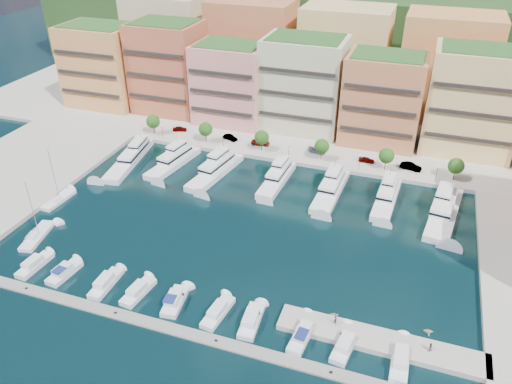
{
  "coord_description": "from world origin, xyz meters",
  "views": [
    {
      "loc": [
        29.58,
        -78.95,
        59.85
      ],
      "look_at": [
        0.32,
        5.08,
        6.0
      ],
      "focal_mm": 35.0,
      "sensor_mm": 36.0,
      "label": 1
    }
  ],
  "objects_px": {
    "cruiser_0": "(34,265)",
    "cruiser_2": "(106,283)",
    "cruiser_4": "(175,301)",
    "person_1": "(430,347)",
    "sailboat_1": "(58,200)",
    "car_2": "(261,142)",
    "car_1": "(230,137)",
    "yacht_0": "(131,157)",
    "lamppost_2": "(289,149)",
    "lamppost_4": "(437,171)",
    "tender_3": "(428,331)",
    "yacht_2": "(216,169)",
    "tree_4": "(386,156)",
    "car_3": "(317,150)",
    "cruiser_8": "(345,345)",
    "tree_0": "(153,121)",
    "yacht_4": "(331,189)",
    "yacht_1": "(174,161)",
    "tree_5": "(456,166)",
    "yacht_3": "(278,177)",
    "cruiser_1": "(64,273)",
    "cruiser_6": "(251,321)",
    "yacht_6": "(444,210)",
    "tree_3": "(322,146)",
    "lamppost_0": "(162,130)",
    "yacht_5": "(387,196)",
    "cruiser_5": "(218,312)",
    "car_0": "(180,129)",
    "tree_1": "(206,129)",
    "lamppost_3": "(360,160)",
    "person_0": "(335,319)",
    "cruiser_7": "(303,334)",
    "car_5": "(411,166)",
    "cruiser_9": "(400,360)",
    "tree_2": "(262,137)",
    "lamppost_1": "(223,139)",
    "sailboat_0": "(37,236)"
  },
  "relations": [
    {
      "from": "cruiser_0",
      "to": "cruiser_2",
      "type": "xyz_separation_m",
      "value": [
        15.36,
        -0.0,
        -0.0
      ]
    },
    {
      "from": "cruiser_4",
      "to": "person_1",
      "type": "distance_m",
      "value": 41.07
    },
    {
      "from": "sailboat_1",
      "to": "car_2",
      "type": "relative_size",
      "value": 2.63
    },
    {
      "from": "car_1",
      "to": "yacht_0",
      "type": "bearing_deg",
      "value": 152.36
    },
    {
      "from": "lamppost_2",
      "to": "lamppost_4",
      "type": "height_order",
      "value": "same"
    },
    {
      "from": "tender_3",
      "to": "yacht_0",
      "type": "bearing_deg",
      "value": 57.26
    },
    {
      "from": "yacht_2",
      "to": "cruiser_0",
      "type": "distance_m",
      "value": 47.66
    },
    {
      "from": "tree_4",
      "to": "yacht_0",
      "type": "bearing_deg",
      "value": -166.42
    },
    {
      "from": "car_3",
      "to": "cruiser_8",
      "type": "bearing_deg",
      "value": -149.43
    },
    {
      "from": "tree_0",
      "to": "yacht_4",
      "type": "height_order",
      "value": "tree_0"
    },
    {
      "from": "lamppost_4",
      "to": "yacht_1",
      "type": "height_order",
      "value": "yacht_1"
    },
    {
      "from": "tree_5",
      "to": "yacht_3",
      "type": "distance_m",
      "value": 41.82
    },
    {
      "from": "cruiser_1",
      "to": "cruiser_6",
      "type": "bearing_deg",
      "value": 0.01
    },
    {
      "from": "yacht_6",
      "to": "car_3",
      "type": "bearing_deg",
      "value": 150.77
    },
    {
      "from": "tree_3",
      "to": "tree_0",
      "type": "bearing_deg",
      "value": 180.0
    },
    {
      "from": "lamppost_0",
      "to": "cruiser_2",
      "type": "relative_size",
      "value": 0.52
    },
    {
      "from": "yacht_5",
      "to": "cruiser_5",
      "type": "distance_m",
      "value": 50.32
    },
    {
      "from": "car_0",
      "to": "tree_1",
      "type": "bearing_deg",
      "value": -131.12
    },
    {
      "from": "lamppost_2",
      "to": "lamppost_3",
      "type": "relative_size",
      "value": 1.0
    },
    {
      "from": "lamppost_4",
      "to": "cruiser_8",
      "type": "relative_size",
      "value": 0.53
    },
    {
      "from": "car_1",
      "to": "person_0",
      "type": "xyz_separation_m",
      "value": [
        41.04,
        -58.0,
        0.22
      ]
    },
    {
      "from": "cruiser_7",
      "to": "car_5",
      "type": "xyz_separation_m",
      "value": [
        11.65,
        60.14,
        1.27
      ]
    },
    {
      "from": "lamppost_2",
      "to": "lamppost_0",
      "type": "bearing_deg",
      "value": 180.0
    },
    {
      "from": "car_3",
      "to": "cruiser_9",
      "type": "bearing_deg",
      "value": -142.72
    },
    {
      "from": "tree_2",
      "to": "tender_3",
      "type": "xyz_separation_m",
      "value": [
        44.88,
        -50.77,
        -4.32
      ]
    },
    {
      "from": "tree_1",
      "to": "lamppost_2",
      "type": "xyz_separation_m",
      "value": [
        24.0,
        -2.3,
        -0.92
      ]
    },
    {
      "from": "person_0",
      "to": "yacht_6",
      "type": "bearing_deg",
      "value": -53.65
    },
    {
      "from": "cruiser_2",
      "to": "car_3",
      "type": "xyz_separation_m",
      "value": [
        23.57,
        61.52,
        1.13
      ]
    },
    {
      "from": "car_3",
      "to": "tree_3",
      "type": "bearing_deg",
      "value": -137.97
    },
    {
      "from": "tree_3",
      "to": "cruiser_2",
      "type": "xyz_separation_m",
      "value": [
        -25.44,
        -58.09,
        -4.2
      ]
    },
    {
      "from": "tree_1",
      "to": "car_3",
      "type": "xyz_separation_m",
      "value": [
        30.14,
        3.43,
        -3.06
      ]
    },
    {
      "from": "lamppost_3",
      "to": "car_2",
      "type": "relative_size",
      "value": 0.84
    },
    {
      "from": "tree_2",
      "to": "lamppost_1",
      "type": "height_order",
      "value": "tree_2"
    },
    {
      "from": "lamppost_0",
      "to": "person_1",
      "type": "relative_size",
      "value": 2.68
    },
    {
      "from": "tree_5",
      "to": "yacht_3",
      "type": "bearing_deg",
      "value": -162.24
    },
    {
      "from": "yacht_3",
      "to": "sailboat_0",
      "type": "height_order",
      "value": "sailboat_0"
    },
    {
      "from": "yacht_5",
      "to": "car_3",
      "type": "distance_m",
      "value": 25.74
    },
    {
      "from": "lamppost_4",
      "to": "car_3",
      "type": "distance_m",
      "value": 30.48
    },
    {
      "from": "sailboat_0",
      "to": "yacht_4",
      "type": "bearing_deg",
      "value": 35.11
    },
    {
      "from": "tree_4",
      "to": "car_1",
      "type": "relative_size",
      "value": 1.29
    },
    {
      "from": "lamppost_2",
      "to": "sailboat_1",
      "type": "distance_m",
      "value": 56.2
    },
    {
      "from": "yacht_1",
      "to": "cruiser_6",
      "type": "distance_m",
      "value": 58.07
    },
    {
      "from": "lamppost_2",
      "to": "cruiser_7",
      "type": "xyz_separation_m",
      "value": [
        18.36,
        -55.81,
        -3.26
      ]
    },
    {
      "from": "yacht_4",
      "to": "cruiser_0",
      "type": "bearing_deg",
      "value": -136.16
    },
    {
      "from": "tree_1",
      "to": "lamppost_1",
      "type": "bearing_deg",
      "value": -20.97
    },
    {
      "from": "cruiser_4",
      "to": "cruiser_1",
      "type": "bearing_deg",
      "value": 179.99
    },
    {
      "from": "tree_1",
      "to": "yacht_5",
      "type": "height_order",
      "value": "tree_1"
    },
    {
      "from": "cruiser_6",
      "to": "cruiser_7",
      "type": "relative_size",
      "value": 0.92
    },
    {
      "from": "tree_4",
      "to": "yacht_1",
      "type": "distance_m",
      "value": 52.77
    },
    {
      "from": "cruiser_4",
      "to": "cruiser_8",
      "type": "height_order",
      "value": "cruiser_4"
    }
  ]
}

